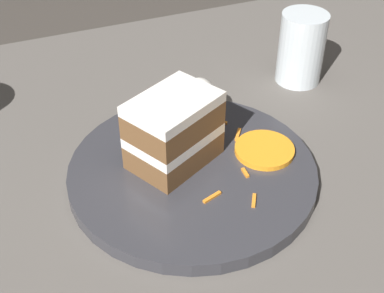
{
  "coord_description": "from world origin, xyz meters",
  "views": [
    {
      "loc": [
        0.18,
        0.42,
        0.47
      ],
      "look_at": [
        0.0,
        -0.02,
        0.09
      ],
      "focal_mm": 50.0,
      "sensor_mm": 36.0,
      "label": 1
    }
  ],
  "objects": [
    {
      "name": "plate",
      "position": [
        0.0,
        -0.02,
        0.05
      ],
      "size": [
        0.3,
        0.3,
        0.02
      ],
      "primitive_type": "cylinder",
      "color": "#333338",
      "rests_on": "dining_table"
    },
    {
      "name": "carrot_shreds_scatter",
      "position": [
        -0.05,
        -0.01,
        0.06
      ],
      "size": [
        0.1,
        0.16,
        0.0
      ],
      "color": "orange",
      "rests_on": "plate"
    },
    {
      "name": "ground_plane",
      "position": [
        0.0,
        0.0,
        0.0
      ],
      "size": [
        6.0,
        6.0,
        0.0
      ],
      "primitive_type": "plane",
      "color": "#38332D",
      "rests_on": "ground"
    },
    {
      "name": "cream_dollop",
      "position": [
        -0.05,
        -0.12,
        0.08
      ],
      "size": [
        0.05,
        0.04,
        0.05
      ],
      "primitive_type": "ellipsoid",
      "color": "white",
      "rests_on": "plate"
    },
    {
      "name": "orange_garnish",
      "position": [
        -0.09,
        -0.01,
        0.06
      ],
      "size": [
        0.07,
        0.07,
        0.01
      ],
      "primitive_type": "cylinder",
      "color": "orange",
      "rests_on": "plate"
    },
    {
      "name": "cake_slice",
      "position": [
        0.02,
        -0.04,
        0.1
      ],
      "size": [
        0.12,
        0.11,
        0.09
      ],
      "rotation": [
        0.0,
        0.0,
        2.05
      ],
      "color": "brown",
      "rests_on": "plate"
    },
    {
      "name": "dining_table",
      "position": [
        0.0,
        0.0,
        0.02
      ],
      "size": [
        1.26,
        0.92,
        0.04
      ],
      "primitive_type": "cube",
      "color": "#56514C",
      "rests_on": "ground"
    },
    {
      "name": "drinking_glass",
      "position": [
        -0.24,
        -0.17,
        0.08
      ],
      "size": [
        0.07,
        0.07,
        0.11
      ],
      "color": "silver",
      "rests_on": "dining_table"
    }
  ]
}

